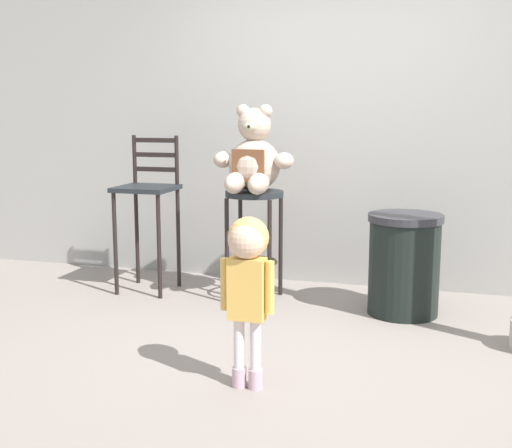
{
  "coord_description": "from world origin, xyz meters",
  "views": [
    {
      "loc": [
        0.85,
        -3.6,
        1.4
      ],
      "look_at": [
        -0.32,
        0.35,
        0.7
      ],
      "focal_mm": 46.4,
      "sensor_mm": 36.0,
      "label": 1
    }
  ],
  "objects_px": {
    "bar_stool_with_teddy": "(254,221)",
    "bar_chair_empty": "(148,199)",
    "teddy_bear": "(253,160)",
    "child_walking": "(248,265)",
    "trash_bin": "(404,264)"
  },
  "relations": [
    {
      "from": "teddy_bear",
      "to": "child_walking",
      "type": "height_order",
      "value": "teddy_bear"
    },
    {
      "from": "bar_stool_with_teddy",
      "to": "teddy_bear",
      "type": "distance_m",
      "value": 0.46
    },
    {
      "from": "teddy_bear",
      "to": "trash_bin",
      "type": "relative_size",
      "value": 0.89
    },
    {
      "from": "trash_bin",
      "to": "teddy_bear",
      "type": "bearing_deg",
      "value": 178.45
    },
    {
      "from": "bar_stool_with_teddy",
      "to": "bar_chair_empty",
      "type": "distance_m",
      "value": 0.88
    },
    {
      "from": "teddy_bear",
      "to": "trash_bin",
      "type": "height_order",
      "value": "teddy_bear"
    },
    {
      "from": "bar_stool_with_teddy",
      "to": "child_walking",
      "type": "height_order",
      "value": "child_walking"
    },
    {
      "from": "bar_stool_with_teddy",
      "to": "teddy_bear",
      "type": "xyz_separation_m",
      "value": [
        0.0,
        -0.03,
        0.46
      ]
    },
    {
      "from": "bar_stool_with_teddy",
      "to": "trash_bin",
      "type": "xyz_separation_m",
      "value": [
        1.1,
        -0.06,
        -0.24
      ]
    },
    {
      "from": "teddy_bear",
      "to": "trash_bin",
      "type": "distance_m",
      "value": 1.3
    },
    {
      "from": "child_walking",
      "to": "trash_bin",
      "type": "xyz_separation_m",
      "value": [
        0.67,
        1.5,
        -0.29
      ]
    },
    {
      "from": "child_walking",
      "to": "teddy_bear",
      "type": "bearing_deg",
      "value": -29.84
    },
    {
      "from": "bar_stool_with_teddy",
      "to": "teddy_bear",
      "type": "relative_size",
      "value": 1.3
    },
    {
      "from": "bar_stool_with_teddy",
      "to": "child_walking",
      "type": "distance_m",
      "value": 1.62
    },
    {
      "from": "bar_stool_with_teddy",
      "to": "bar_chair_empty",
      "type": "bearing_deg",
      "value": 178.61
    }
  ]
}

